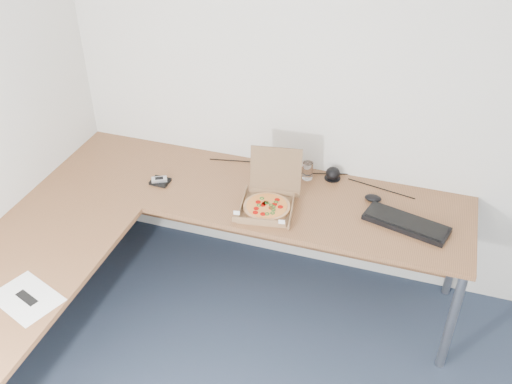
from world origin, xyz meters
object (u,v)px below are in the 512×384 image
(pizza_box, at_px, (268,203))
(wallet, at_px, (160,182))
(keyboard, at_px, (406,223))
(drinking_glass, at_px, (308,171))
(desk, at_px, (174,228))

(pizza_box, xyz_separation_m, wallet, (-0.69, 0.04, -0.03))
(pizza_box, height_order, keyboard, pizza_box)
(pizza_box, bearing_deg, drinking_glass, 60.01)
(drinking_glass, relative_size, wallet, 1.01)
(pizza_box, xyz_separation_m, keyboard, (0.76, 0.08, -0.02))
(desk, distance_m, wallet, 0.42)
(drinking_glass, distance_m, keyboard, 0.68)
(pizza_box, xyz_separation_m, drinking_glass, (0.14, 0.36, 0.02))
(pizza_box, height_order, wallet, pizza_box)
(keyboard, height_order, wallet, keyboard)
(desk, distance_m, pizza_box, 0.54)
(drinking_glass, bearing_deg, pizza_box, -110.79)
(desk, height_order, drinking_glass, drinking_glass)
(wallet, bearing_deg, desk, -52.91)
(desk, height_order, keyboard, keyboard)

